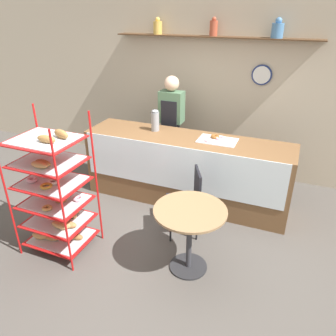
# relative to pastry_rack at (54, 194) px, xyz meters

# --- Properties ---
(ground_plane) EXTENTS (14.00, 14.00, 0.00)m
(ground_plane) POSITION_rel_pastry_rack_xyz_m (1.00, 0.51, -0.72)
(ground_plane) COLOR #4C4742
(back_wall) EXTENTS (10.00, 0.30, 2.70)m
(back_wall) POSITION_rel_pastry_rack_xyz_m (1.01, 2.79, 0.64)
(back_wall) COLOR beige
(back_wall) RESTS_ON ground_plane
(display_counter) EXTENTS (2.90, 0.70, 0.98)m
(display_counter) POSITION_rel_pastry_rack_xyz_m (1.00, 1.57, -0.23)
(display_counter) COLOR brown
(display_counter) RESTS_ON ground_plane
(pastry_rack) EXTENTS (0.75, 0.62, 1.63)m
(pastry_rack) POSITION_rel_pastry_rack_xyz_m (0.00, 0.00, 0.00)
(pastry_rack) COLOR #B71414
(pastry_rack) RESTS_ON ground_plane
(person_worker) EXTENTS (0.36, 0.23, 1.67)m
(person_worker) POSITION_rel_pastry_rack_xyz_m (0.53, 2.17, 0.21)
(person_worker) COLOR #282833
(person_worker) RESTS_ON ground_plane
(cafe_table) EXTENTS (0.76, 0.76, 0.76)m
(cafe_table) POSITION_rel_pastry_rack_xyz_m (1.51, 0.24, -0.15)
(cafe_table) COLOR #262628
(cafe_table) RESTS_ON ground_plane
(cafe_chair) EXTENTS (0.51, 0.51, 0.87)m
(cafe_chair) POSITION_rel_pastry_rack_xyz_m (1.31, 0.84, -0.19)
(cafe_chair) COLOR black
(cafe_chair) RESTS_ON ground_plane
(coffee_carafe) EXTENTS (0.12, 0.12, 0.31)m
(coffee_carafe) POSITION_rel_pastry_rack_xyz_m (0.48, 1.67, 0.41)
(coffee_carafe) COLOR gray
(coffee_carafe) RESTS_ON display_counter
(donut_tray_counter) EXTENTS (0.51, 0.34, 0.05)m
(donut_tray_counter) POSITION_rel_pastry_rack_xyz_m (1.40, 1.62, 0.27)
(donut_tray_counter) COLOR silver
(donut_tray_counter) RESTS_ON display_counter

